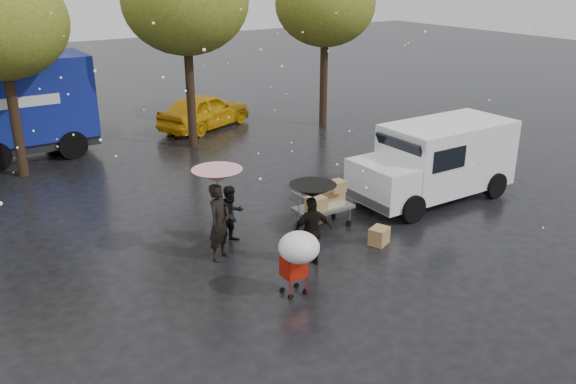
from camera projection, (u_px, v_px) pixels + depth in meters
ground at (280, 270)px, 13.72m from camera, size 90.00×90.00×0.00m
person_pink at (219, 222)px, 13.93m from camera, size 0.80×0.73×1.84m
person_middle at (231, 214)px, 14.82m from camera, size 0.81×0.69×1.47m
person_black at (312, 231)px, 13.69m from camera, size 1.02×0.59×1.63m
umbrella_pink at (217, 176)px, 13.53m from camera, size 1.14×1.14×2.19m
umbrella_black at (313, 191)px, 13.35m from camera, size 1.05×1.05×1.94m
vendor_cart at (326, 201)px, 15.69m from camera, size 1.52×0.80×1.27m
shopping_cart at (298, 251)px, 12.23m from camera, size 0.84×0.84×1.46m
white_van at (437, 160)px, 17.51m from camera, size 4.91×2.18×2.20m
box_ground_near at (379, 236)px, 14.90m from camera, size 0.58×0.53×0.43m
box_ground_far at (317, 215)px, 16.18m from camera, size 0.59×0.52×0.39m
yellow_taxi at (204, 111)px, 25.12m from camera, size 4.66×3.28×1.47m
tree_row at (100, 11)px, 19.53m from camera, size 21.60×4.40×7.12m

